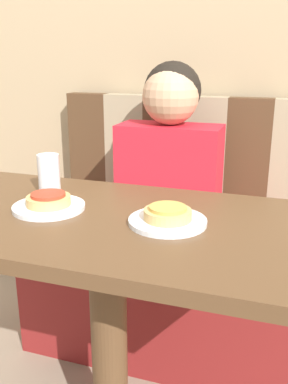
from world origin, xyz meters
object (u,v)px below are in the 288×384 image
(pizza_right, at_px, (167,214))
(drinking_cup, at_px, (49,174))
(plate_left, at_px, (49,207))
(person, at_px, (170,157))
(pizza_left, at_px, (48,200))
(plate_right, at_px, (167,222))

(pizza_right, bearing_deg, drinking_cup, 161.46)
(plate_left, height_order, drinking_cup, drinking_cup)
(pizza_right, bearing_deg, person, 104.73)
(person, distance_m, drinking_cup, 0.53)
(drinking_cup, bearing_deg, pizza_left, -61.07)
(person, distance_m, plate_left, 0.63)
(plate_left, xyz_separation_m, pizza_right, (0.32, 0.00, 0.02))
(pizza_left, bearing_deg, person, 75.27)
(plate_right, distance_m, drinking_cup, 0.42)
(person, xyz_separation_m, plate_left, (-0.16, -0.61, -0.01))
(plate_right, bearing_deg, drinking_cup, 161.46)
(plate_right, xyz_separation_m, pizza_right, (0.00, 0.00, 0.02))
(person, xyz_separation_m, pizza_left, (-0.16, -0.61, 0.01))
(person, xyz_separation_m, drinking_cup, (-0.23, -0.48, 0.04))
(person, height_order, pizza_left, person)
(plate_left, xyz_separation_m, pizza_left, (0.00, 0.00, 0.02))
(pizza_left, xyz_separation_m, drinking_cup, (-0.07, 0.13, 0.03))
(person, relative_size, pizza_right, 6.27)
(pizza_left, height_order, drinking_cup, drinking_cup)
(plate_left, relative_size, pizza_left, 1.64)
(plate_left, height_order, pizza_left, pizza_left)
(plate_right, relative_size, drinking_cup, 1.65)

